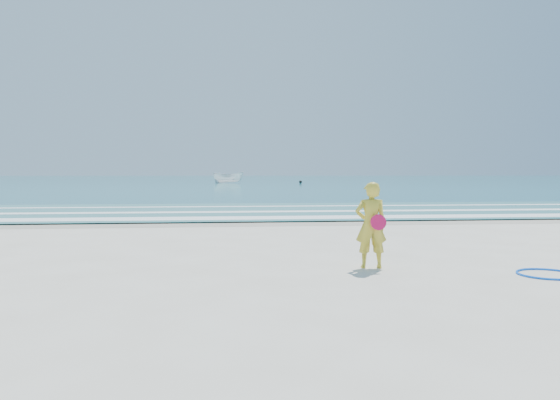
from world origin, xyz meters
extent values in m
plane|color=silver|center=(0.00, 0.00, 0.00)|extent=(400.00, 400.00, 0.00)
cube|color=#B2A893|center=(0.00, 9.00, 0.00)|extent=(400.00, 2.40, 0.00)
cube|color=#19727F|center=(0.00, 105.00, 0.02)|extent=(400.00, 190.00, 0.04)
cube|color=#59B7AD|center=(0.00, 14.00, 0.04)|extent=(400.00, 10.00, 0.01)
cube|color=white|center=(0.00, 10.30, 0.05)|extent=(400.00, 1.40, 0.01)
cube|color=white|center=(0.00, 13.20, 0.05)|extent=(400.00, 0.90, 0.01)
cube|color=white|center=(0.00, 16.50, 0.05)|extent=(400.00, 0.60, 0.01)
torus|color=#0D62FA|center=(4.56, -0.36, 0.02)|extent=(0.99, 0.99, 0.03)
imported|color=white|center=(0.15, 67.40, 0.85)|extent=(4.22, 1.59, 1.63)
sphere|color=black|center=(9.92, 65.07, 0.25)|extent=(0.41, 0.41, 0.41)
imported|color=gold|center=(1.91, 0.58, 0.74)|extent=(0.57, 0.40, 1.48)
cylinder|color=#D9134F|center=(1.99, 0.40, 0.80)|extent=(0.27, 0.08, 0.27)
camera|label=1|loc=(-0.61, -8.53, 1.66)|focal=35.00mm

